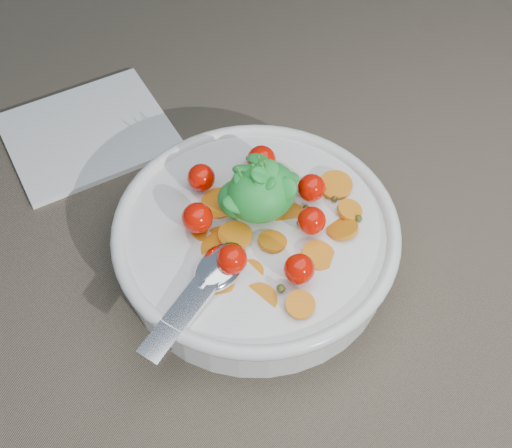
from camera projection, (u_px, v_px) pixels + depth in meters
ground at (250, 272)px, 0.61m from camera, size 6.00×6.00×0.00m
bowl at (256, 238)px, 0.59m from camera, size 0.28×0.26×0.11m
napkin at (88, 133)px, 0.72m from camera, size 0.20×0.18×0.01m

